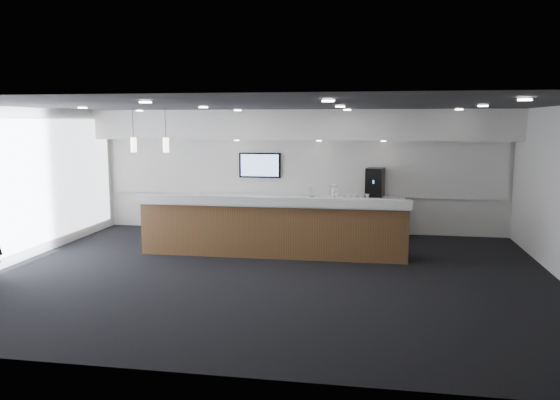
# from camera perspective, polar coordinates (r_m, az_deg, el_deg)

# --- Properties ---
(ground) EXTENTS (10.00, 10.00, 0.00)m
(ground) POSITION_cam_1_polar(r_m,az_deg,el_deg) (9.90, -0.98, -7.75)
(ground) COLOR black
(ground) RESTS_ON ground
(ceiling) EXTENTS (10.00, 8.00, 0.02)m
(ceiling) POSITION_cam_1_polar(r_m,az_deg,el_deg) (9.53, -1.02, 9.88)
(ceiling) COLOR #232326
(ceiling) RESTS_ON back_wall
(back_wall) EXTENTS (10.00, 0.02, 3.00)m
(back_wall) POSITION_cam_1_polar(r_m,az_deg,el_deg) (13.53, 2.13, 2.99)
(back_wall) COLOR silver
(back_wall) RESTS_ON ground
(left_wall) EXTENTS (0.02, 8.00, 3.00)m
(left_wall) POSITION_cam_1_polar(r_m,az_deg,el_deg) (11.61, -26.05, 1.32)
(left_wall) COLOR silver
(left_wall) RESTS_ON ground
(soffit_bulkhead) EXTENTS (10.00, 0.90, 0.70)m
(soffit_bulkhead) POSITION_cam_1_polar(r_m,az_deg,el_deg) (13.03, 1.89, 7.86)
(soffit_bulkhead) COLOR silver
(soffit_bulkhead) RESTS_ON back_wall
(alcove_panel) EXTENTS (9.80, 0.06, 1.40)m
(alcove_panel) POSITION_cam_1_polar(r_m,az_deg,el_deg) (13.49, 2.11, 3.41)
(alcove_panel) COLOR silver
(alcove_panel) RESTS_ON back_wall
(window_blinds_wall) EXTENTS (0.04, 7.36, 2.55)m
(window_blinds_wall) POSITION_cam_1_polar(r_m,az_deg,el_deg) (11.58, -25.89, 1.32)
(window_blinds_wall) COLOR silver
(window_blinds_wall) RESTS_ON left_wall
(back_credenza) EXTENTS (5.06, 0.66, 0.95)m
(back_credenza) POSITION_cam_1_polar(r_m,az_deg,el_deg) (13.31, 1.90, -1.53)
(back_credenza) COLOR gray
(back_credenza) RESTS_ON ground
(wall_tv) EXTENTS (1.05, 0.08, 0.62)m
(wall_tv) POSITION_cam_1_polar(r_m,az_deg,el_deg) (13.59, -2.11, 3.65)
(wall_tv) COLOR black
(wall_tv) RESTS_ON back_wall
(pendant_left) EXTENTS (0.12, 0.12, 0.30)m
(pendant_left) POSITION_cam_1_polar(r_m,az_deg,el_deg) (10.99, -12.67, 5.54)
(pendant_left) COLOR #F7E5C1
(pendant_left) RESTS_ON ceiling
(pendant_right) EXTENTS (0.12, 0.12, 0.30)m
(pendant_right) POSITION_cam_1_polar(r_m,az_deg,el_deg) (11.27, -15.98, 5.48)
(pendant_right) COLOR #F7E5C1
(pendant_right) RESTS_ON ceiling
(ceiling_can_lights) EXTENTS (7.00, 5.00, 0.02)m
(ceiling_can_lights) POSITION_cam_1_polar(r_m,az_deg,el_deg) (9.53, -1.02, 9.70)
(ceiling_can_lights) COLOR white
(ceiling_can_lights) RESTS_ON ceiling
(service_counter) EXTENTS (5.48, 0.95, 1.49)m
(service_counter) POSITION_cam_1_polar(r_m,az_deg,el_deg) (11.18, -0.74, -2.88)
(service_counter) COLOR brown
(service_counter) RESTS_ON ground
(coffee_machine) EXTENTS (0.48, 0.56, 0.69)m
(coffee_machine) POSITION_cam_1_polar(r_m,az_deg,el_deg) (13.14, 9.91, 1.82)
(coffee_machine) COLOR black
(coffee_machine) RESTS_ON back_credenza
(info_sign_left) EXTENTS (0.16, 0.05, 0.22)m
(info_sign_left) POSITION_cam_1_polar(r_m,az_deg,el_deg) (13.04, 3.37, 0.86)
(info_sign_left) COLOR white
(info_sign_left) RESTS_ON back_credenza
(info_sign_right) EXTENTS (0.19, 0.03, 0.25)m
(info_sign_right) POSITION_cam_1_polar(r_m,az_deg,el_deg) (13.03, 5.74, 0.88)
(info_sign_right) COLOR white
(info_sign_right) RESTS_ON back_credenza
(cup_0) EXTENTS (0.10, 0.10, 0.10)m
(cup_0) POSITION_cam_1_polar(r_m,az_deg,el_deg) (12.98, 9.11, 0.45)
(cup_0) COLOR white
(cup_0) RESTS_ON back_credenza
(cup_1) EXTENTS (0.14, 0.14, 0.10)m
(cup_1) POSITION_cam_1_polar(r_m,az_deg,el_deg) (12.98, 8.50, 0.46)
(cup_1) COLOR white
(cup_1) RESTS_ON back_credenza
(cup_2) EXTENTS (0.13, 0.13, 0.10)m
(cup_2) POSITION_cam_1_polar(r_m,az_deg,el_deg) (12.99, 7.88, 0.48)
(cup_2) COLOR white
(cup_2) RESTS_ON back_credenza
(cup_3) EXTENTS (0.13, 0.13, 0.10)m
(cup_3) POSITION_cam_1_polar(r_m,az_deg,el_deg) (12.99, 7.26, 0.49)
(cup_3) COLOR white
(cup_3) RESTS_ON back_credenza
(cup_4) EXTENTS (0.14, 0.14, 0.10)m
(cup_4) POSITION_cam_1_polar(r_m,az_deg,el_deg) (13.00, 6.65, 0.51)
(cup_4) COLOR white
(cup_4) RESTS_ON back_credenza
(cup_5) EXTENTS (0.11, 0.11, 0.10)m
(cup_5) POSITION_cam_1_polar(r_m,az_deg,el_deg) (13.01, 6.03, 0.52)
(cup_5) COLOR white
(cup_5) RESTS_ON back_credenza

